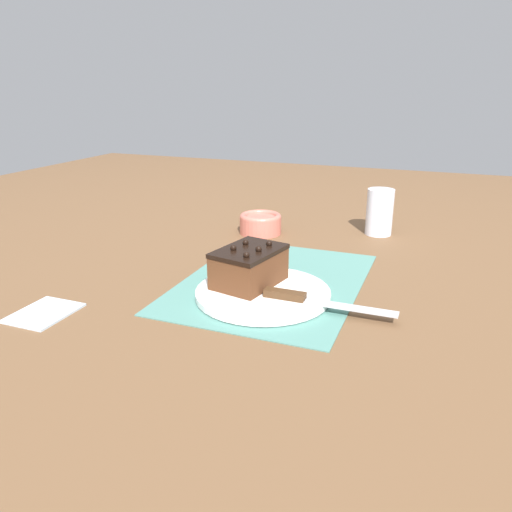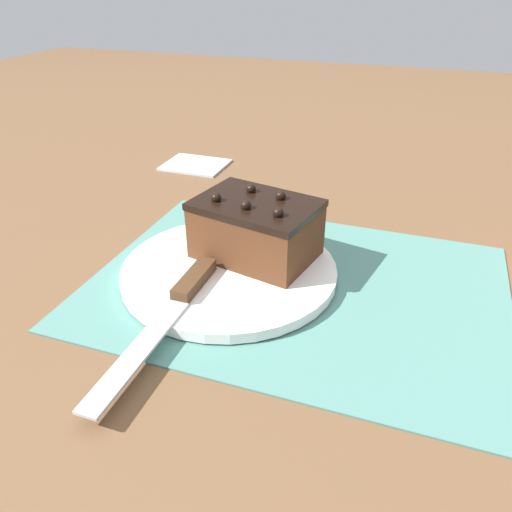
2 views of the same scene
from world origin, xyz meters
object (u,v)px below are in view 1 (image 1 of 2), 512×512
at_px(serving_knife, 306,299).
at_px(cake_plate, 263,293).
at_px(drinking_glass, 380,212).
at_px(small_bowl, 261,223).
at_px(chocolate_cake, 249,266).

bearing_deg(serving_knife, cake_plate, -103.17).
bearing_deg(drinking_glass, serving_knife, -5.41).
bearing_deg(small_bowl, drinking_glass, 109.76).
xyz_separation_m(drinking_glass, small_bowl, (0.10, -0.29, -0.03)).
xyz_separation_m(chocolate_cake, small_bowl, (-0.37, -0.12, -0.02)).
xyz_separation_m(cake_plate, drinking_glass, (-0.50, 0.14, 0.05)).
bearing_deg(drinking_glass, cake_plate, -15.43).
relative_size(drinking_glass, small_bowl, 1.09).
relative_size(chocolate_cake, drinking_glass, 1.28).
distance_m(chocolate_cake, serving_knife, 0.13).
height_order(serving_knife, small_bowl, small_bowl).
bearing_deg(cake_plate, drinking_glass, 164.57).
bearing_deg(chocolate_cake, cake_plate, 60.07).
bearing_deg(serving_knife, small_bowl, -149.71).
height_order(serving_knife, drinking_glass, drinking_glass).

